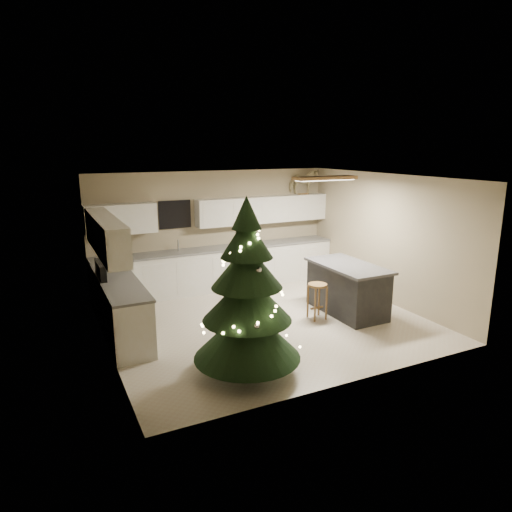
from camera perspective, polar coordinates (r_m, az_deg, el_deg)
name	(u,v)px	position (r m, az deg, el deg)	size (l,w,h in m)	color
ground_plane	(264,321)	(8.45, 1.05, -8.11)	(5.50, 5.50, 0.00)	beige
room_shell	(266,227)	(7.98, 1.25, 3.67)	(5.52, 5.02, 2.61)	gray
cabinetry	(188,266)	(9.34, -8.54, -1.23)	(5.50, 3.20, 2.00)	silver
island	(347,288)	(8.89, 11.33, -3.98)	(0.90, 1.70, 0.95)	black
bar_stool	(317,293)	(8.48, 7.68, -4.55)	(0.35, 0.35, 0.67)	brown
christmas_tree	(247,303)	(6.29, -1.14, -5.86)	(1.57, 1.51, 2.50)	#3F2816
toddler	(256,281)	(9.35, -0.03, -3.14)	(0.32, 0.21, 0.87)	black
rocking_horse	(304,182)	(11.00, 5.96, 9.22)	(0.69, 0.39, 0.58)	brown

